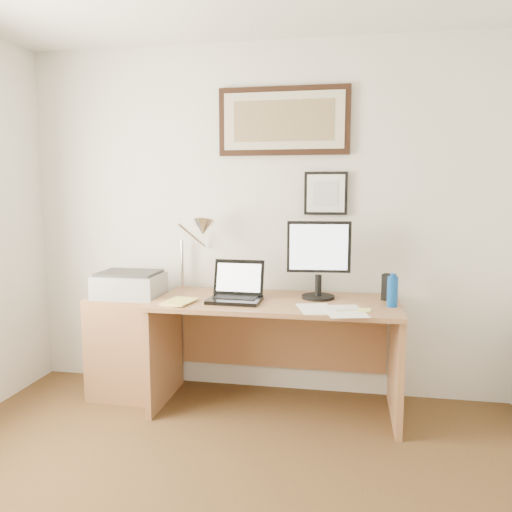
% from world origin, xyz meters
% --- Properties ---
extents(wall_back, '(3.50, 0.02, 2.50)m').
position_xyz_m(wall_back, '(0.00, 2.00, 1.25)').
color(wall_back, silver).
rests_on(wall_back, ground).
extents(side_cabinet, '(0.50, 0.40, 0.73)m').
position_xyz_m(side_cabinet, '(-0.92, 1.68, 0.36)').
color(side_cabinet, '#8E5E3B').
rests_on(side_cabinet, floor).
extents(water_bottle, '(0.07, 0.07, 0.19)m').
position_xyz_m(water_bottle, '(0.89, 1.59, 0.85)').
color(water_bottle, '#0B4398').
rests_on(water_bottle, desk).
extents(bottle_cap, '(0.03, 0.03, 0.02)m').
position_xyz_m(bottle_cap, '(0.89, 1.59, 0.95)').
color(bottle_cap, '#0B4398').
rests_on(bottle_cap, water_bottle).
extents(speaker, '(0.10, 0.09, 0.18)m').
position_xyz_m(speaker, '(0.88, 1.77, 0.84)').
color(speaker, black).
rests_on(speaker, desk).
extents(paper_sheet_a, '(0.28, 0.34, 0.00)m').
position_xyz_m(paper_sheet_a, '(0.43, 1.44, 0.75)').
color(paper_sheet_a, white).
rests_on(paper_sheet_a, desk).
extents(paper_sheet_b, '(0.30, 0.37, 0.00)m').
position_xyz_m(paper_sheet_b, '(0.60, 1.40, 0.75)').
color(paper_sheet_b, white).
rests_on(paper_sheet_b, desk).
extents(sticky_pad, '(0.08, 0.08, 0.01)m').
position_xyz_m(sticky_pad, '(0.71, 1.43, 0.76)').
color(sticky_pad, '#FFFE78').
rests_on(sticky_pad, desk).
extents(marker_pen, '(0.14, 0.06, 0.02)m').
position_xyz_m(marker_pen, '(0.61, 1.41, 0.76)').
color(marker_pen, white).
rests_on(marker_pen, desk).
extents(book, '(0.21, 0.26, 0.02)m').
position_xyz_m(book, '(-0.53, 1.45, 0.76)').
color(book, '#E2CC6A').
rests_on(book, desk).
extents(desk, '(1.60, 0.70, 0.75)m').
position_xyz_m(desk, '(0.15, 1.72, 0.51)').
color(desk, '#8E5E3B').
rests_on(desk, floor).
extents(laptop, '(0.35, 0.30, 0.26)m').
position_xyz_m(laptop, '(-0.11, 1.58, 0.81)').
color(laptop, black).
rests_on(laptop, desk).
extents(lcd_monitor, '(0.42, 0.22, 0.52)m').
position_xyz_m(lcd_monitor, '(0.42, 1.73, 1.04)').
color(lcd_monitor, black).
rests_on(lcd_monitor, desk).
extents(printer, '(0.44, 0.34, 0.18)m').
position_xyz_m(printer, '(-0.89, 1.65, 0.82)').
color(printer, '#A3A3A5').
rests_on(printer, side_cabinet).
extents(desk_lamp, '(0.29, 0.27, 0.53)m').
position_xyz_m(desk_lamp, '(-0.41, 1.81, 1.19)').
color(desk_lamp, silver).
rests_on(desk_lamp, desk).
extents(picture_large, '(0.92, 0.04, 0.47)m').
position_xyz_m(picture_large, '(0.15, 1.97, 1.95)').
color(picture_large, black).
rests_on(picture_large, wall_back).
extents(picture_small, '(0.30, 0.03, 0.30)m').
position_xyz_m(picture_small, '(0.45, 1.97, 1.45)').
color(picture_small, black).
rests_on(picture_small, wall_back).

